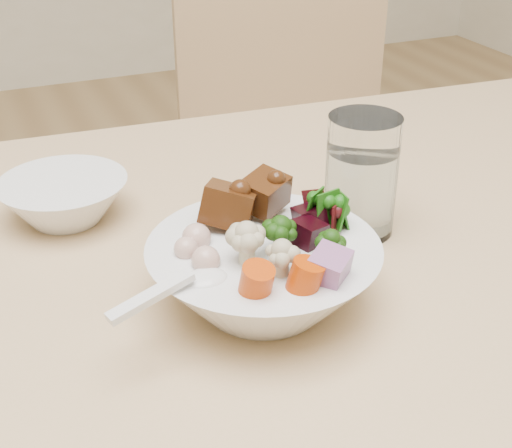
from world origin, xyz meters
The scene contains 6 objects.
dining_table centered at (0.25, 0.20, 0.62)m, with size 1.51×0.91×0.69m.
chair_far centered at (0.43, 0.85, 0.51)m, with size 0.48×0.48×0.91m.
food_bowl centered at (0.06, 0.17, 0.72)m, with size 0.20×0.20×0.11m.
soup_spoon centered at (-0.01, 0.14, 0.74)m, with size 0.10×0.05×0.02m.
water_glass centered at (0.20, 0.25, 0.74)m, with size 0.07×0.07×0.12m.
side_bowl centered at (-0.07, 0.39, 0.71)m, with size 0.13×0.13×0.04m, color white, non-canonical shape.
Camera 1 is at (-0.14, -0.29, 1.05)m, focal length 50.00 mm.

